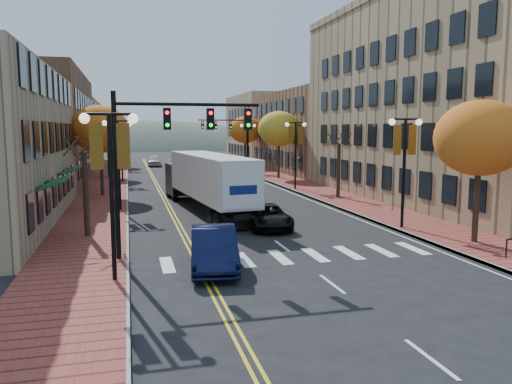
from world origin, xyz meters
TOP-DOWN VIEW (x-y plane):
  - ground at (0.00, 0.00)m, footprint 200.00×200.00m
  - sidewalk_left at (-9.00, 32.50)m, footprint 4.00×85.00m
  - sidewalk_right at (9.00, 32.50)m, footprint 4.00×85.00m
  - building_left_mid at (-17.00, 36.00)m, footprint 12.00×24.00m
  - building_left_far at (-17.00, 61.00)m, footprint 12.00×26.00m
  - building_right_near at (18.50, 16.00)m, footprint 15.00×28.00m
  - building_right_mid at (18.50, 42.00)m, footprint 15.00×24.00m
  - building_right_far at (18.50, 64.00)m, footprint 15.00×20.00m
  - tree_left_a at (-9.00, 8.00)m, footprint 0.28×0.28m
  - tree_left_b at (-9.00, 24.00)m, footprint 4.48×4.48m
  - tree_left_c at (-9.00, 40.00)m, footprint 4.16×4.16m
  - tree_left_d at (-9.00, 58.00)m, footprint 4.61×4.61m
  - tree_right_a at (9.00, 2.00)m, footprint 4.16×4.16m
  - tree_right_b at (9.00, 18.00)m, footprint 0.28×0.28m
  - tree_right_c at (9.00, 34.00)m, footprint 4.48×4.48m
  - tree_right_d at (9.00, 50.00)m, footprint 4.35×4.35m
  - lamp_left_a at (-7.50, 0.00)m, footprint 1.96×0.36m
  - lamp_left_b at (-7.50, 16.00)m, footprint 1.96×0.36m
  - lamp_left_c at (-7.50, 34.00)m, footprint 1.96×0.36m
  - lamp_left_d at (-7.50, 52.00)m, footprint 1.96×0.36m
  - lamp_right_a at (7.50, 6.00)m, footprint 1.96×0.36m
  - lamp_right_b at (7.50, 24.00)m, footprint 1.96×0.36m
  - lamp_right_c at (7.50, 42.00)m, footprint 1.96×0.36m
  - traffic_mast_near at (-5.48, 3.00)m, footprint 6.10×0.35m
  - traffic_mast_far at (5.48, 42.00)m, footprint 6.10×0.34m
  - semi_truck at (-1.96, 14.79)m, footprint 4.19×15.51m
  - navy_sedan at (-3.74, 1.04)m, footprint 2.38×5.17m
  - black_suv at (0.50, 8.24)m, footprint 2.55×4.92m
  - car_far_white at (-3.13, 56.35)m, footprint 2.26×4.87m
  - car_far_silver at (0.92, 60.98)m, footprint 2.19×4.51m
  - car_far_oncoming at (3.82, 69.75)m, footprint 1.86×4.03m

SIDE VIEW (x-z plane):
  - ground at x=0.00m, z-range 0.00..0.00m
  - sidewalk_left at x=-9.00m, z-range 0.00..0.15m
  - sidewalk_right at x=9.00m, z-range 0.00..0.15m
  - car_far_silver at x=0.92m, z-range 0.00..1.26m
  - car_far_oncoming at x=3.82m, z-range 0.00..1.28m
  - black_suv at x=0.50m, z-range 0.00..1.32m
  - car_far_white at x=-3.13m, z-range 0.00..1.61m
  - navy_sedan at x=-3.74m, z-range 0.00..1.64m
  - semi_truck at x=-1.96m, z-range 0.32..4.16m
  - tree_left_a at x=-9.00m, z-range 0.15..4.35m
  - tree_right_b at x=9.00m, z-range 0.15..4.35m
  - lamp_left_a at x=-7.50m, z-range 1.27..7.32m
  - lamp_left_b at x=-7.50m, z-range 1.27..7.32m
  - lamp_left_c at x=-7.50m, z-range 1.27..7.32m
  - lamp_left_d at x=-7.50m, z-range 1.27..7.32m
  - lamp_right_a at x=7.50m, z-range 1.27..7.32m
  - lamp_right_b at x=7.50m, z-range 1.27..7.32m
  - lamp_right_c at x=7.50m, z-range 1.27..7.32m
  - building_left_far at x=-17.00m, z-range 0.00..9.50m
  - traffic_mast_near at x=-5.48m, z-range 1.42..8.42m
  - traffic_mast_far at x=5.48m, z-range 1.42..8.42m
  - building_right_mid at x=18.50m, z-range 0.00..10.00m
  - tree_left_c at x=-9.00m, z-range 1.71..8.40m
  - tree_right_a at x=9.00m, z-range 1.71..8.40m
  - tree_right_d at x=9.00m, z-range 1.79..8.79m
  - tree_left_b at x=-9.00m, z-range 1.84..9.05m
  - tree_right_c at x=9.00m, z-range 1.84..9.05m
  - building_left_mid at x=-17.00m, z-range 0.00..11.00m
  - building_right_far at x=18.50m, z-range 0.00..11.00m
  - tree_left_d at x=-9.00m, z-range 1.89..9.31m
  - building_right_near at x=18.50m, z-range 0.00..15.00m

